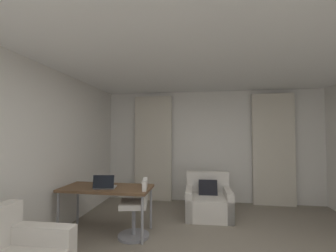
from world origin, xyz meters
name	(u,v)px	position (x,y,z in m)	size (l,w,h in m)	color
wall_window	(211,146)	(0.00, 3.03, 1.30)	(5.12, 0.06, 2.60)	silver
wall_left	(10,157)	(-2.53, 0.00, 1.30)	(0.06, 6.12, 2.60)	silver
ceiling	(220,37)	(0.00, 0.00, 2.63)	(5.12, 6.12, 0.06)	white
curtain_left_panel	(153,148)	(-1.38, 2.90, 1.25)	(0.90, 0.06, 2.50)	beige
curtain_right_panel	(273,149)	(1.38, 2.90, 1.25)	(0.90, 0.06, 2.50)	beige
armchair	(208,202)	(-0.09, 2.02, 0.27)	(0.87, 0.82, 0.81)	silver
desk	(107,191)	(-1.72, 1.01, 0.67)	(1.42, 0.65, 0.73)	brown
desk_chair	(136,211)	(-1.21, 0.95, 0.39)	(0.48, 0.48, 0.88)	gray
laptop	(105,185)	(-1.71, 0.92, 0.78)	(0.36, 0.30, 0.22)	#ADADB2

